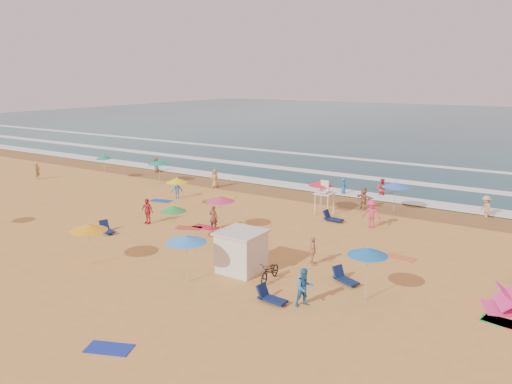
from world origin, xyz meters
The scene contains 12 objects.
ground centered at (0.00, 0.00, 0.00)m, with size 220.00×220.00×0.00m, color gold.
ocean centered at (0.00, 84.00, 0.00)m, with size 220.00×140.00×0.18m, color #0C4756.
wet_sand centered at (0.00, 12.50, 0.01)m, with size 220.00×220.00×0.00m, color olive.
surf_foam centered at (0.00, 21.32, 0.10)m, with size 200.00×18.70×0.05m.
cabana centered at (5.64, -3.91, 1.00)m, with size 2.00×2.00×2.00m, color white.
cabana_roof centered at (5.64, -3.91, 2.06)m, with size 2.20×2.20×0.12m, color silver.
bicycle centered at (7.54, -4.21, 0.49)m, with size 0.65×1.86×0.98m, color black.
lifeguard_stand centered at (4.58, 8.16, 1.05)m, with size 1.20×1.20×2.10m, color white, non-canonical shape.
beach_umbrellas centered at (4.11, 0.94, 2.15)m, with size 60.98×26.93×0.80m.
loungers centered at (5.86, -3.35, 0.17)m, with size 45.98×19.93×0.34m.
towels centered at (1.94, -2.78, 0.01)m, with size 40.07×25.50×0.03m.
beachgoers centered at (1.32, 6.92, 0.79)m, with size 39.32×22.44×2.14m.
Camera 1 is at (19.32, -23.68, 9.79)m, focal length 35.00 mm.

